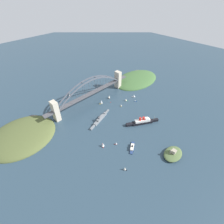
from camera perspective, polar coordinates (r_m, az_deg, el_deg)
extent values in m
plane|color=#283D4C|center=(463.39, -6.97, 3.63)|extent=(1400.00, 1400.00, 0.00)
cube|color=#BCB29E|center=(509.20, 2.00, 10.89)|extent=(12.30, 17.48, 51.53)
cube|color=#BCB29E|center=(406.86, -18.59, 0.32)|extent=(12.30, 17.48, 51.53)
cube|color=#47474C|center=(448.98, -7.23, 6.29)|extent=(196.25, 12.47, 2.40)
cube|color=#47474C|center=(521.15, 3.40, 11.54)|extent=(24.00, 12.47, 2.40)
cube|color=#47474C|center=(401.92, -20.77, -0.85)|extent=(24.00, 12.47, 2.40)
cube|color=#4C515B|center=(500.75, 0.49, 11.32)|extent=(22.11, 1.80, 17.19)
cube|color=#4C515B|center=(482.10, -1.23, 11.88)|extent=(21.81, 1.80, 14.14)
cube|color=#4C515B|center=(465.43, -3.07, 12.11)|extent=(21.43, 1.80, 11.08)
cube|color=#4C515B|center=(450.74, -5.03, 11.98)|extent=(20.99, 1.80, 7.97)
cube|color=#4C515B|center=(438.08, -7.09, 11.44)|extent=(20.50, 1.80, 4.81)
cube|color=#4C515B|center=(427.57, -9.20, 10.48)|extent=(20.50, 1.80, 4.81)
cube|color=#4C515B|center=(419.37, -11.36, 9.08)|extent=(20.99, 1.80, 7.97)
cube|color=#4C515B|center=(413.68, -13.50, 7.23)|extent=(21.43, 1.80, 11.08)
cube|color=#4C515B|center=(410.78, -15.61, 4.95)|extent=(21.81, 1.80, 14.14)
cube|color=#4C515B|center=(410.94, -17.63, 2.28)|extent=(22.11, 1.80, 17.19)
cube|color=#4C515B|center=(493.92, 1.43, 10.89)|extent=(22.11, 1.80, 17.19)
cube|color=#4C515B|center=(475.00, -0.27, 11.44)|extent=(21.81, 1.80, 14.14)
cube|color=#4C515B|center=(458.06, -2.10, 11.66)|extent=(21.43, 1.80, 11.08)
cube|color=#4C515B|center=(443.13, -4.06, 11.52)|extent=(20.99, 1.80, 7.97)
cube|color=#4C515B|center=(430.25, -6.12, 10.97)|extent=(20.50, 1.80, 4.81)
cube|color=#4C515B|center=(419.54, -8.25, 9.99)|extent=(20.50, 1.80, 4.81)
cube|color=#4C515B|center=(411.18, -10.43, 8.55)|extent=(20.99, 1.80, 7.97)
cube|color=#4C515B|center=(405.38, -12.61, 6.66)|extent=(21.43, 1.80, 11.08)
cube|color=#4C515B|center=(402.41, -14.75, 4.33)|extent=(21.81, 1.80, 14.14)
cube|color=#4C515B|center=(402.58, -16.82, 1.61)|extent=(22.11, 1.80, 17.19)
cube|color=#4C515B|center=(507.26, 1.76, 10.76)|extent=(1.40, 11.22, 1.40)
cube|color=#4C515B|center=(469.70, -1.66, 11.86)|extent=(1.40, 11.22, 1.40)
cube|color=#4C515B|center=(440.08, -5.57, 11.58)|extent=(1.40, 11.22, 1.40)
cube|color=#4C515B|center=(418.90, -9.82, 9.63)|extent=(1.40, 11.22, 1.40)
cube|color=#4C515B|center=(407.46, -14.14, 5.90)|extent=(1.40, 11.22, 1.40)
cube|color=#4C515B|center=(407.84, -18.23, 0.51)|extent=(1.40, 11.22, 1.40)
cylinder|color=#4C515B|center=(494.15, -0.35, 10.99)|extent=(0.56, 0.56, 13.39)
cylinder|color=#4C515B|center=(487.22, 0.59, 10.55)|extent=(0.56, 0.56, 13.39)
cylinder|color=#4C515B|center=(479.14, -2.10, 10.77)|extent=(0.56, 0.56, 24.74)
cylinder|color=#4C515B|center=(471.99, -1.15, 10.31)|extent=(0.56, 0.56, 24.74)
cylinder|color=#4C515B|center=(465.39, -3.95, 10.34)|extent=(0.56, 0.56, 32.84)
cylinder|color=#4C515B|center=(458.02, -3.00, 9.87)|extent=(0.56, 0.56, 32.84)
cylinder|color=#4C515B|center=(452.95, -5.89, 9.70)|extent=(0.56, 0.56, 37.71)
cylinder|color=#4C515B|center=(445.38, -4.94, 9.21)|extent=(0.56, 0.56, 37.71)
cylinder|color=#4C515B|center=(441.92, -7.91, 8.83)|extent=(0.56, 0.56, 39.33)
cylinder|color=#4C515B|center=(434.16, -6.97, 8.31)|extent=(0.56, 0.56, 39.33)
cylinder|color=#4C515B|center=(432.40, -10.00, 7.72)|extent=(0.56, 0.56, 37.71)
cylinder|color=#4C515B|center=(424.46, -9.08, 7.18)|extent=(0.56, 0.56, 37.71)
cylinder|color=#4C515B|center=(424.49, -12.13, 6.37)|extent=(0.56, 0.56, 32.84)
cylinder|color=#4C515B|center=(416.40, -11.24, 5.79)|extent=(0.56, 0.56, 32.84)
cylinder|color=#4C515B|center=(418.31, -14.30, 4.78)|extent=(0.56, 0.56, 24.74)
cylinder|color=#4C515B|center=(410.10, -13.43, 4.17)|extent=(0.56, 0.56, 24.74)
cylinder|color=#4C515B|center=(414.00, -16.47, 2.95)|extent=(0.56, 0.56, 13.39)
cylinder|color=#4C515B|center=(405.70, -15.64, 2.30)|extent=(0.56, 0.56, 13.39)
ellipsoid|color=#3D6033|center=(567.39, 8.20, 10.73)|extent=(163.42, 106.63, 24.44)
ellipsoid|color=#756B5B|center=(609.16, 8.20, 12.84)|extent=(57.20, 31.99, 13.44)
ellipsoid|color=#4C562D|center=(411.35, -28.17, -7.32)|extent=(143.16, 124.36, 27.77)
ellipsoid|color=#756B5B|center=(441.53, -26.12, -2.93)|extent=(50.11, 37.31, 15.27)
cube|color=black|center=(396.52, 10.20, -3.47)|extent=(45.76, 33.81, 5.97)
cube|color=black|center=(408.28, 14.27, -2.71)|extent=(16.48, 13.27, 5.97)
cube|color=black|center=(386.94, 5.89, -4.25)|extent=(17.11, 14.29, 5.97)
cube|color=white|center=(392.72, 10.29, -2.86)|extent=(34.89, 26.28, 5.41)
cube|color=white|center=(393.36, 11.67, -2.16)|extent=(10.87, 10.99, 3.20)
cylinder|color=red|center=(389.30, 10.63, -2.14)|extent=(4.88, 4.88, 6.87)
cylinder|color=red|center=(386.58, 9.55, -2.34)|extent=(4.88, 4.88, 6.87)
cylinder|color=tan|center=(402.32, 14.20, -1.91)|extent=(0.50, 0.50, 10.00)
cube|color=slate|center=(401.26, -4.03, -2.40)|extent=(48.19, 20.62, 3.82)
cube|color=slate|center=(421.69, -1.73, 0.13)|extent=(16.31, 7.75, 3.82)
cube|color=slate|center=(382.42, -6.58, -5.19)|extent=(16.51, 8.42, 3.82)
cube|color=slate|center=(398.90, -4.06, -2.02)|extent=(24.74, 12.55, 3.30)
cylinder|color=slate|center=(413.22, -2.44, -0.32)|extent=(5.44, 5.44, 2.20)
cylinder|color=slate|center=(386.06, -5.79, -3.97)|extent=(5.44, 5.44, 2.20)
cylinder|color=slate|center=(394.54, -4.10, -1.30)|extent=(0.60, 0.60, 10.00)
cylinder|color=#4C4C51|center=(393.40, -4.45, -2.01)|extent=(4.28, 4.28, 4.40)
cube|color=navy|center=(344.85, 6.84, -11.94)|extent=(19.45, 16.00, 2.09)
cube|color=navy|center=(337.32, 6.56, -13.53)|extent=(7.93, 7.65, 2.09)
cube|color=navy|center=(352.64, 7.11, -10.43)|extent=(8.49, 8.54, 2.09)
cube|color=beige|center=(342.95, 6.87, -11.69)|extent=(17.57, 14.25, 2.81)
cylinder|color=black|center=(340.94, 6.91, -11.41)|extent=(2.98, 2.98, 2.40)
ellipsoid|color=#4C6038|center=(349.84, 19.92, -13.19)|extent=(42.99, 30.57, 7.78)
cube|color=#9E937F|center=(344.80, 20.17, -12.51)|extent=(8.00, 8.00, 8.71)
cylinder|color=gray|center=(342.20, 19.31, -12.62)|extent=(3.60, 3.60, 9.58)
cylinder|color=#B7B7B2|center=(495.22, -14.03, 5.31)|extent=(4.12, 4.49, 0.90)
cylinder|color=#B7B7B2|center=(497.91, -13.93, 5.53)|extent=(4.12, 4.49, 0.90)
cylinder|color=black|center=(494.62, -14.05, 5.42)|extent=(0.14, 0.14, 1.30)
cylinder|color=black|center=(497.32, -13.95, 5.64)|extent=(0.14, 0.14, 1.30)
ellipsoid|color=beige|center=(495.28, -14.02, 5.65)|extent=(5.83, 6.37, 1.25)
cylinder|color=black|center=(496.25, -14.39, 5.65)|extent=(1.42, 1.39, 1.19)
cube|color=beige|center=(495.26, -14.14, 5.70)|extent=(9.52, 8.69, 0.20)
cube|color=beige|center=(494.28, -13.66, 5.66)|extent=(3.92, 3.64, 0.12)
cube|color=black|center=(493.61, -13.69, 5.78)|extent=(0.82, 0.90, 1.50)
cube|color=#234C8C|center=(463.53, 7.94, 3.64)|extent=(4.74, 4.83, 1.29)
cube|color=#234C8C|center=(463.93, 8.34, 3.63)|extent=(1.88, 1.89, 1.29)
cube|color=#234C8C|center=(463.14, 7.54, 3.65)|extent=(2.03, 2.04, 1.29)
cube|color=beige|center=(462.73, 7.88, 3.77)|extent=(2.78, 2.81, 1.20)
cube|color=black|center=(316.13, 4.51, -18.92)|extent=(3.62, 4.62, 0.81)
cube|color=black|center=(315.93, 5.04, -19.03)|extent=(1.39, 1.64, 0.81)
cube|color=black|center=(316.36, 3.98, -18.81)|extent=(1.53, 1.72, 0.81)
cylinder|color=tan|center=(312.54, 4.62, -18.53)|extent=(0.16, 0.16, 7.61)
cone|color=silver|center=(312.96, 4.38, -18.52)|extent=(5.33, 5.33, 6.09)
cube|color=gold|center=(442.19, 3.12, 1.99)|extent=(3.81, 2.98, 0.96)
cube|color=gold|center=(440.31, 3.05, 1.80)|extent=(1.35, 1.13, 0.96)
cube|color=gold|center=(444.08, 3.18, 2.17)|extent=(1.41, 1.23, 0.96)
cylinder|color=tan|center=(439.87, 3.12, 2.32)|extent=(0.16, 0.16, 5.96)
cone|color=silver|center=(440.87, 3.15, 2.37)|extent=(4.53, 4.53, 4.76)
cube|color=#2D6B3D|center=(462.90, 4.86, 3.82)|extent=(5.11, 5.74, 0.86)
cube|color=#2D6B3D|center=(462.79, 5.30, 3.78)|extent=(1.93, 2.08, 0.86)
cube|color=#2D6B3D|center=(463.04, 4.42, 3.86)|extent=(2.10, 2.21, 0.86)
cylinder|color=tan|center=(460.40, 4.95, 4.25)|extent=(0.16, 0.16, 7.76)
cone|color=silver|center=(460.68, 4.75, 4.23)|extent=(6.89, 6.89, 6.20)
cube|color=silver|center=(480.54, 7.30, 5.11)|extent=(5.09, 6.56, 0.85)
cube|color=silver|center=(481.08, 6.83, 5.20)|extent=(1.97, 2.33, 0.85)
cube|color=silver|center=(480.02, 7.76, 5.02)|extent=(2.18, 2.44, 0.85)
cylinder|color=tan|center=(478.09, 7.28, 5.57)|extent=(0.16, 0.16, 8.20)
cone|color=white|center=(478.09, 7.48, 5.49)|extent=(7.42, 7.42, 6.56)
cube|color=gold|center=(451.40, -3.73, 2.86)|extent=(6.61, 4.51, 1.05)
cube|color=gold|center=(450.13, -4.19, 2.71)|extent=(2.30, 1.82, 1.05)
cube|color=gold|center=(452.71, -3.27, 3.00)|extent=(2.38, 2.07, 1.05)
cylinder|color=tan|center=(447.69, -3.82, 3.45)|extent=(0.16, 0.16, 10.96)
cone|color=white|center=(448.58, -3.61, 3.46)|extent=(6.90, 6.90, 8.77)
cube|color=black|center=(470.75, -0.97, 4.67)|extent=(4.55, 5.90, 1.05)
cube|color=black|center=(467.78, -0.85, 4.42)|extent=(1.73, 2.09, 1.05)
cube|color=black|center=(473.72, -1.08, 4.92)|extent=(1.89, 2.18, 1.05)
cylinder|color=tan|center=(467.34, -0.96, 5.18)|extent=(0.16, 0.16, 9.65)
cone|color=silver|center=(468.92, -1.01, 5.23)|extent=(6.99, 6.99, 7.72)
cube|color=#B2231E|center=(347.19, -3.11, -11.32)|extent=(5.95, 6.72, 0.77)
cube|color=#B2231E|center=(349.86, -3.19, -10.79)|extent=(2.24, 2.43, 0.77)
cube|color=#B2231E|center=(344.55, -3.03, -11.86)|extent=(2.45, 2.58, 0.77)
cylinder|color=tan|center=(343.90, -3.14, -10.76)|extent=(0.16, 0.16, 8.63)
cone|color=white|center=(343.06, -3.11, -11.04)|extent=(8.07, 8.07, 6.90)
cube|color=#B2231E|center=(348.97, 1.30, -10.87)|extent=(3.66, 3.69, 1.01)
cube|color=#B2231E|center=(348.93, 0.88, -10.87)|extent=(1.34, 1.35, 1.01)
cube|color=#B2231E|center=(349.02, 1.72, -10.87)|extent=(1.43, 1.44, 1.01)
cylinder|color=tan|center=(346.28, 1.26, -10.50)|extent=(0.16, 0.16, 5.99)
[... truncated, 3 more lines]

